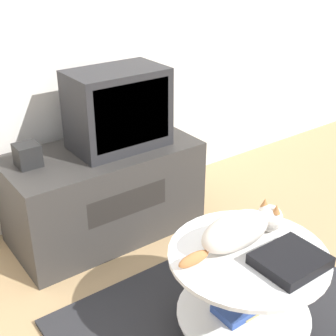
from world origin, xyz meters
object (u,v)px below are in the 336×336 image
speaker (27,155)px  cat (240,229)px  dvd_box (290,260)px  tv (118,109)px

speaker → cat: speaker is taller
speaker → cat: bearing=-65.2°
speaker → cat: size_ratio=0.21×
speaker → dvd_box: size_ratio=0.46×
tv → cat: bearing=-91.3°
tv → speaker: tv is taller
tv → cat: 1.00m
dvd_box → cat: cat is taller
dvd_box → cat: (-0.06, 0.21, 0.05)m
tv → speaker: (-0.50, 0.06, -0.16)m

